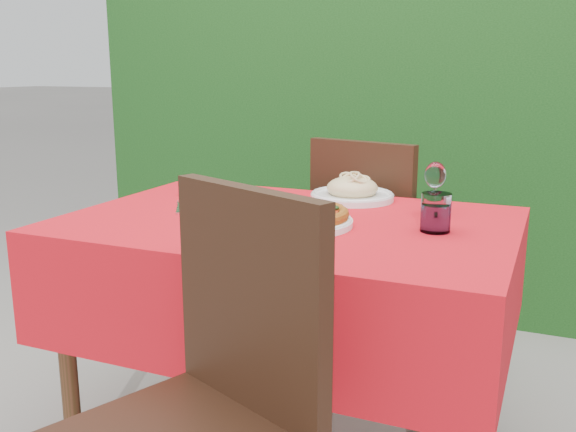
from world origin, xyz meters
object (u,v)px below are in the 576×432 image
at_px(chair_near, 211,392).
at_px(pizza_plate, 297,216).
at_px(fork, 179,208).
at_px(water_glass, 436,215).
at_px(chair_far, 373,242).
at_px(steel_ramekin, 194,190).
at_px(wine_glass, 435,177).
at_px(pasta_plate, 352,191).

relative_size(chair_near, pizza_plate, 2.72).
bearing_deg(fork, water_glass, -27.71).
bearing_deg(chair_far, steel_ramekin, 53.73).
relative_size(chair_near, chair_far, 1.03).
distance_m(wine_glass, fork, 0.77).
height_order(chair_near, pizza_plate, chair_near).
bearing_deg(fork, wine_glass, -10.70).
bearing_deg(pasta_plate, wine_glass, -17.80).
xyz_separation_m(pasta_plate, steel_ramekin, (-0.52, -0.13, -0.01)).
distance_m(water_glass, wine_glass, 0.24).
height_order(pasta_plate, steel_ramekin, pasta_plate).
height_order(pizza_plate, fork, pizza_plate).
xyz_separation_m(chair_far, water_glass, (0.34, -0.62, 0.27)).
height_order(water_glass, steel_ramekin, water_glass).
bearing_deg(fork, chair_far, 26.30).
relative_size(pizza_plate, fork, 1.73).
relative_size(water_glass, steel_ramekin, 1.24).
height_order(water_glass, wine_glass, wine_glass).
distance_m(chair_near, wine_glass, 0.96).
bearing_deg(pizza_plate, chair_far, 87.91).
bearing_deg(pizza_plate, steel_ramekin, 151.89).
xyz_separation_m(fork, steel_ramekin, (-0.08, 0.21, 0.01)).
xyz_separation_m(chair_far, steel_ramekin, (-0.51, -0.44, 0.24)).
bearing_deg(wine_glass, water_glass, -78.43).
height_order(chair_far, pizza_plate, chair_far).
bearing_deg(chair_near, water_glass, 87.48).
bearing_deg(chair_far, pizza_plate, 101.03).
xyz_separation_m(chair_near, pasta_plate, (-0.01, 0.96, 0.24)).
xyz_separation_m(chair_far, pasta_plate, (0.01, -0.31, 0.25)).
distance_m(chair_far, steel_ramekin, 0.71).
bearing_deg(chair_near, pasta_plate, 114.10).
xyz_separation_m(chair_near, fork, (-0.46, 0.62, 0.21)).
height_order(chair_far, steel_ramekin, chair_far).
relative_size(water_glass, wine_glass, 0.67).
relative_size(pasta_plate, steel_ramekin, 3.27).
xyz_separation_m(pizza_plate, pasta_plate, (0.03, 0.39, 0.00)).
xyz_separation_m(chair_near, steel_ramekin, (-0.53, 0.83, 0.22)).
distance_m(pizza_plate, pasta_plate, 0.39).
bearing_deg(fork, chair_near, -83.37).
bearing_deg(steel_ramekin, pasta_plate, 14.20).
relative_size(pasta_plate, wine_glass, 1.76).
relative_size(chair_far, steel_ramekin, 11.03).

